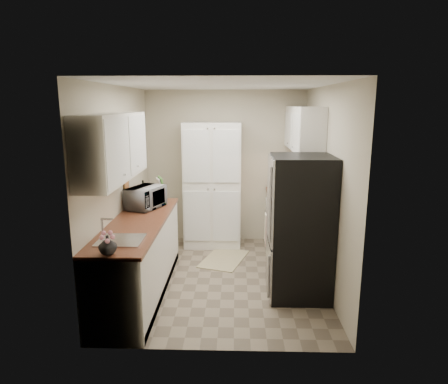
# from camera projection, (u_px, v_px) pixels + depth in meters

# --- Properties ---
(ground) EXTENTS (3.20, 3.20, 0.00)m
(ground) POSITION_uv_depth(u_px,v_px,m) (222.00, 278.00, 5.33)
(ground) COLOR #7A6B56
(ground) RESTS_ON ground
(room_shell) EXTENTS (2.64, 3.24, 2.52)m
(room_shell) POSITION_uv_depth(u_px,v_px,m) (221.00, 157.00, 4.97)
(room_shell) COLOR beige
(room_shell) RESTS_ON ground
(pantry_cabinet) EXTENTS (0.90, 0.55, 2.00)m
(pantry_cabinet) POSITION_uv_depth(u_px,v_px,m) (212.00, 185.00, 6.40)
(pantry_cabinet) COLOR silver
(pantry_cabinet) RESTS_ON ground
(base_cabinet_left) EXTENTS (0.60, 2.30, 0.88)m
(base_cabinet_left) POSITION_uv_depth(u_px,v_px,m) (140.00, 259.00, 4.84)
(base_cabinet_left) COLOR silver
(base_cabinet_left) RESTS_ON ground
(countertop_left) EXTENTS (0.63, 2.33, 0.04)m
(countertop_left) POSITION_uv_depth(u_px,v_px,m) (138.00, 222.00, 4.74)
(countertop_left) COLOR brown
(countertop_left) RESTS_ON base_cabinet_left
(base_cabinet_right) EXTENTS (0.60, 0.80, 0.88)m
(base_cabinet_right) POSITION_uv_depth(u_px,v_px,m) (287.00, 222.00, 6.37)
(base_cabinet_right) COLOR silver
(base_cabinet_right) RESTS_ON ground
(countertop_right) EXTENTS (0.63, 0.83, 0.04)m
(countertop_right) POSITION_uv_depth(u_px,v_px,m) (288.00, 193.00, 6.27)
(countertop_right) COLOR brown
(countertop_right) RESTS_ON base_cabinet_right
(electric_range) EXTENTS (0.71, 0.78, 1.13)m
(electric_range) POSITION_uv_depth(u_px,v_px,m) (293.00, 235.00, 5.58)
(electric_range) COLOR #B7B7BC
(electric_range) RESTS_ON ground
(refrigerator) EXTENTS (0.70, 0.72, 1.70)m
(refrigerator) POSITION_uv_depth(u_px,v_px,m) (300.00, 227.00, 4.72)
(refrigerator) COLOR #B7B7BC
(refrigerator) RESTS_ON ground
(microwave) EXTENTS (0.51, 0.61, 0.29)m
(microwave) POSITION_uv_depth(u_px,v_px,m) (146.00, 198.00, 5.28)
(microwave) COLOR #A7A7AB
(microwave) RESTS_ON countertop_left
(wine_bottle) EXTENTS (0.07, 0.07, 0.28)m
(wine_bottle) POSITION_uv_depth(u_px,v_px,m) (143.00, 192.00, 5.66)
(wine_bottle) COLOR black
(wine_bottle) RESTS_ON countertop_left
(flower_vase) EXTENTS (0.19, 0.19, 0.17)m
(flower_vase) POSITION_uv_depth(u_px,v_px,m) (108.00, 245.00, 3.67)
(flower_vase) COLOR white
(flower_vase) RESTS_ON countertop_left
(cutting_board) EXTENTS (0.11, 0.26, 0.33)m
(cutting_board) POSITION_uv_depth(u_px,v_px,m) (162.00, 188.00, 5.74)
(cutting_board) COLOR #4E9837
(cutting_board) RESTS_ON countertop_left
(toaster_oven) EXTENTS (0.32, 0.40, 0.22)m
(toaster_oven) POSITION_uv_depth(u_px,v_px,m) (284.00, 184.00, 6.35)
(toaster_oven) COLOR #B8B8BC
(toaster_oven) RESTS_ON countertop_right
(fruit_basket) EXTENTS (0.25, 0.25, 0.09)m
(fruit_basket) POSITION_uv_depth(u_px,v_px,m) (285.00, 174.00, 6.33)
(fruit_basket) COLOR orange
(fruit_basket) RESTS_ON toaster_oven
(kitchen_mat) EXTENTS (0.78, 0.99, 0.01)m
(kitchen_mat) POSITION_uv_depth(u_px,v_px,m) (224.00, 259.00, 5.97)
(kitchen_mat) COLOR tan
(kitchen_mat) RESTS_ON ground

